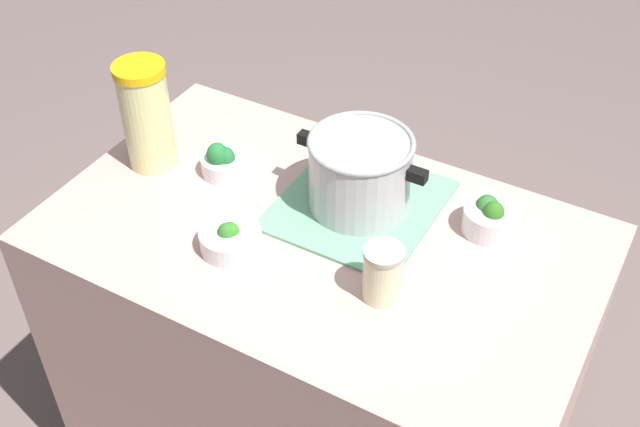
{
  "coord_description": "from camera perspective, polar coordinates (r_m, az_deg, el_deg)",
  "views": [
    {
      "loc": [
        0.59,
        -1.04,
        1.98
      ],
      "look_at": [
        0.0,
        0.0,
        0.94
      ],
      "focal_mm": 44.62,
      "sensor_mm": 36.0,
      "label": 1
    }
  ],
  "objects": [
    {
      "name": "counter_slab",
      "position": [
        1.94,
        0.0,
        -11.07
      ],
      "size": [
        1.12,
        0.67,
        0.89
      ],
      "primitive_type": "cube",
      "color": "tan",
      "rests_on": "ground_plane"
    },
    {
      "name": "lemonade_pitcher",
      "position": [
        1.76,
        -12.34,
        6.88
      ],
      "size": [
        0.11,
        0.11,
        0.25
      ],
      "color": "beige",
      "rests_on": "counter_slab"
    },
    {
      "name": "mason_jar",
      "position": [
        1.45,
        4.5,
        -4.29
      ],
      "size": [
        0.08,
        0.08,
        0.12
      ],
      "color": "beige",
      "rests_on": "counter_slab"
    },
    {
      "name": "cooking_pot",
      "position": [
        1.62,
        2.9,
        3.03
      ],
      "size": [
        0.29,
        0.22,
        0.16
      ],
      "color": "#B7B7BC",
      "rests_on": "dish_cloth"
    },
    {
      "name": "broccoli_bowl_center",
      "position": [
        1.64,
        12.09,
        -0.23
      ],
      "size": [
        0.11,
        0.11,
        0.08
      ],
      "color": "silver",
      "rests_on": "counter_slab"
    },
    {
      "name": "dish_cloth",
      "position": [
        1.68,
        2.8,
        0.64
      ],
      "size": [
        0.32,
        0.35,
        0.01
      ],
      "primitive_type": "cube",
      "color": "#6AA680",
      "rests_on": "counter_slab"
    },
    {
      "name": "broccoli_bowl_back",
      "position": [
        1.58,
        -6.46,
        -1.76
      ],
      "size": [
        0.12,
        0.12,
        0.06
      ],
      "color": "silver",
      "rests_on": "counter_slab"
    },
    {
      "name": "broccoli_bowl_front",
      "position": [
        1.76,
        -6.99,
        3.73
      ],
      "size": [
        0.1,
        0.1,
        0.08
      ],
      "color": "silver",
      "rests_on": "counter_slab"
    }
  ]
}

